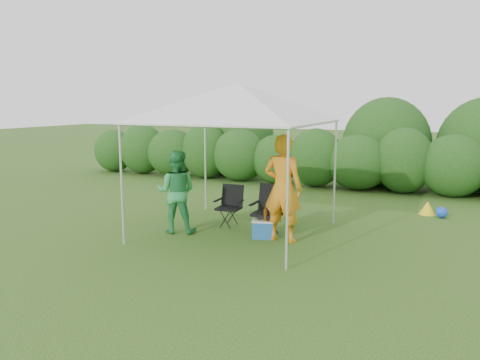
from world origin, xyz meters
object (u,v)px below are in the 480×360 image
at_px(man, 283,188).
at_px(cooler, 263,229).
at_px(chair_right, 269,207).
at_px(chair_left, 230,203).
at_px(woman, 176,192).
at_px(canopy, 237,103).

xyz_separation_m(man, cooler, (-0.38, 0.03, -0.79)).
distance_m(chair_right, man, 0.63).
xyz_separation_m(chair_left, woman, (-0.71, -0.89, 0.33)).
bearing_deg(chair_right, chair_left, 162.30).
xyz_separation_m(woman, cooler, (1.66, 0.32, -0.62)).
distance_m(canopy, man, 1.78).
bearing_deg(canopy, chair_right, 14.93).
distance_m(chair_left, woman, 1.19).
bearing_deg(chair_left, canopy, -54.10).
height_order(chair_right, man, man).
distance_m(man, woman, 2.07).
xyz_separation_m(chair_left, cooler, (0.94, -0.57, -0.30)).
bearing_deg(man, chair_right, -37.14).
bearing_deg(woman, man, 169.43).
bearing_deg(canopy, man, -7.85).
xyz_separation_m(chair_left, man, (1.33, -0.60, 0.50)).
relative_size(chair_left, woman, 0.52).
bearing_deg(cooler, canopy, 153.63).
xyz_separation_m(canopy, chair_right, (0.59, 0.16, -1.93)).
distance_m(man, cooler, 0.88).
relative_size(chair_left, man, 0.43).
distance_m(canopy, chair_left, 2.08).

